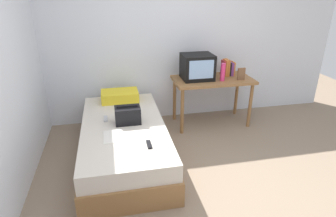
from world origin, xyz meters
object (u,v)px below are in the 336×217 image
object	(u,v)px
remote_dark	(149,144)
picture_frame	(241,74)
pillow	(120,96)
handbag	(128,115)
tv	(197,67)
water_bottle	(223,72)
bed	(124,141)
remote_silver	(106,119)
desk	(212,84)
book_row	(228,68)
magazine	(113,136)

from	to	relation	value
remote_dark	picture_frame	bearing A→B (deg)	36.46
pillow	handbag	distance (m)	0.75
tv	water_bottle	world-z (taller)	tv
bed	remote_silver	world-z (taller)	remote_silver
bed	water_bottle	distance (m)	1.69
desk	water_bottle	bearing A→B (deg)	-53.69
remote_silver	picture_frame	bearing A→B (deg)	11.60
book_row	remote_dark	size ratio (longest dim) A/B	1.56
pillow	remote_dark	bearing A→B (deg)	-80.38
water_bottle	handbag	xyz separation A→B (m)	(-1.40, -0.56, -0.28)
tv	water_bottle	xyz separation A→B (m)	(0.33, -0.16, -0.05)
bed	pillow	size ratio (longest dim) A/B	3.87
bed	handbag	distance (m)	0.34
desk	water_bottle	distance (m)	0.27
bed	picture_frame	distance (m)	1.92
desk	book_row	world-z (taller)	book_row
picture_frame	handbag	world-z (taller)	picture_frame
water_bottle	remote_dark	size ratio (longest dim) A/B	1.63
magazine	remote_silver	bearing A→B (deg)	99.45
bed	magazine	distance (m)	0.39
tv	bed	bearing A→B (deg)	-146.56
water_bottle	magazine	bearing A→B (deg)	-151.18
desk	water_bottle	xyz separation A→B (m)	(0.09, -0.13, 0.22)
desk	water_bottle	world-z (taller)	water_bottle
desk	pillow	bearing A→B (deg)	177.53
handbag	pillow	bearing A→B (deg)	94.25
handbag	magazine	xyz separation A→B (m)	(-0.19, -0.31, -0.10)
water_bottle	book_row	size ratio (longest dim) A/B	1.04
desk	tv	distance (m)	0.36
tv	remote_silver	size ratio (longest dim) A/B	3.06
pillow	magazine	world-z (taller)	pillow
bed	pillow	distance (m)	0.83
book_row	picture_frame	xyz separation A→B (m)	(0.10, -0.26, -0.02)
tv	book_row	xyz separation A→B (m)	(0.51, 0.08, -0.07)
desk	pillow	size ratio (longest dim) A/B	2.25
tv	remote_dark	world-z (taller)	tv
magazine	remote_dark	size ratio (longest dim) A/B	1.86
book_row	pillow	xyz separation A→B (m)	(-1.63, -0.06, -0.30)
bed	remote_silver	distance (m)	0.36
book_row	picture_frame	size ratio (longest dim) A/B	1.37
tv	remote_dark	distance (m)	1.64
desk	remote_dark	size ratio (longest dim) A/B	7.44
handbag	remote_silver	bearing A→B (deg)	151.29
picture_frame	magazine	bearing A→B (deg)	-155.37
desk	handbag	xyz separation A→B (m)	(-1.31, -0.69, -0.07)
tv	picture_frame	bearing A→B (deg)	-16.57
bed	remote_dark	bearing A→B (deg)	-67.23
picture_frame	bed	bearing A→B (deg)	-161.92
remote_silver	magazine	bearing A→B (deg)	-80.55
tv	book_row	bearing A→B (deg)	8.79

